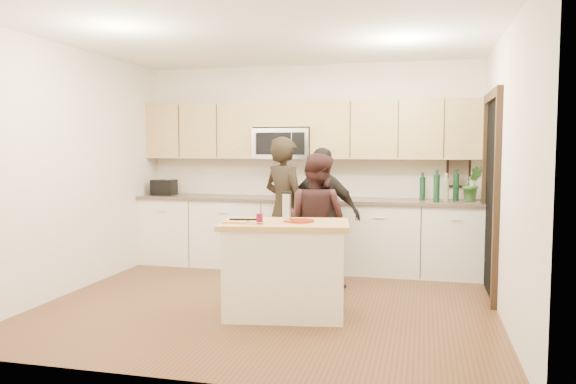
% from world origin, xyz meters
% --- Properties ---
extents(floor, '(4.50, 4.50, 0.00)m').
position_xyz_m(floor, '(0.00, 0.00, 0.00)').
color(floor, brown).
rests_on(floor, ground).
extents(room_shell, '(4.52, 4.02, 2.71)m').
position_xyz_m(room_shell, '(0.00, 0.00, 1.73)').
color(room_shell, beige).
rests_on(room_shell, ground).
extents(back_cabinetry, '(4.50, 0.66, 0.94)m').
position_xyz_m(back_cabinetry, '(0.00, 1.69, 0.47)').
color(back_cabinetry, white).
rests_on(back_cabinetry, ground).
extents(upper_cabinetry, '(4.50, 0.33, 0.75)m').
position_xyz_m(upper_cabinetry, '(0.03, 1.83, 1.84)').
color(upper_cabinetry, tan).
rests_on(upper_cabinetry, ground).
extents(microwave, '(0.76, 0.41, 0.40)m').
position_xyz_m(microwave, '(-0.31, 1.80, 1.65)').
color(microwave, silver).
rests_on(microwave, ground).
extents(doorway, '(0.06, 1.25, 2.20)m').
position_xyz_m(doorway, '(2.23, 0.90, 1.16)').
color(doorway, black).
rests_on(doorway, ground).
extents(framed_picture, '(0.30, 0.03, 0.38)m').
position_xyz_m(framed_picture, '(1.95, 1.98, 1.28)').
color(framed_picture, black).
rests_on(framed_picture, ground).
extents(dish_towel, '(0.34, 0.60, 0.48)m').
position_xyz_m(dish_towel, '(-0.95, 1.50, 0.80)').
color(dish_towel, white).
rests_on(dish_towel, ground).
extents(island, '(1.30, 0.88, 0.90)m').
position_xyz_m(island, '(0.25, -0.37, 0.45)').
color(island, white).
rests_on(island, ground).
extents(red_plate, '(0.29, 0.29, 0.02)m').
position_xyz_m(red_plate, '(0.38, -0.33, 0.91)').
color(red_plate, maroon).
rests_on(red_plate, island).
extents(box_grater, '(0.08, 0.07, 0.27)m').
position_xyz_m(box_grater, '(0.27, -0.35, 1.05)').
color(box_grater, silver).
rests_on(box_grater, red_plate).
extents(drink_glass, '(0.06, 0.06, 0.09)m').
position_xyz_m(drink_glass, '(0.06, -0.56, 0.95)').
color(drink_glass, maroon).
rests_on(drink_glass, island).
extents(cutting_board, '(0.25, 0.21, 0.02)m').
position_xyz_m(cutting_board, '(-0.18, -0.53, 0.91)').
color(cutting_board, tan).
rests_on(cutting_board, island).
extents(tongs, '(0.28, 0.07, 0.02)m').
position_xyz_m(tongs, '(-0.11, -0.48, 0.93)').
color(tongs, black).
rests_on(tongs, cutting_board).
extents(knife, '(0.22, 0.06, 0.01)m').
position_xyz_m(knife, '(0.02, -0.65, 0.92)').
color(knife, silver).
rests_on(knife, cutting_board).
extents(toaster, '(0.30, 0.24, 0.22)m').
position_xyz_m(toaster, '(-1.99, 1.67, 1.05)').
color(toaster, black).
rests_on(toaster, back_cabinetry).
extents(bottle_cluster, '(0.66, 0.33, 0.40)m').
position_xyz_m(bottle_cluster, '(1.79, 1.68, 1.13)').
color(bottle_cluster, '#10311A').
rests_on(bottle_cluster, back_cabinetry).
extents(orchid, '(0.27, 0.23, 0.44)m').
position_xyz_m(orchid, '(2.10, 1.72, 1.16)').
color(orchid, '#346A2A').
rests_on(orchid, back_cabinetry).
extents(woman_left, '(0.75, 0.68, 1.73)m').
position_xyz_m(woman_left, '(-0.10, 1.06, 0.86)').
color(woman_left, black).
rests_on(woman_left, ground).
extents(woman_center, '(0.91, 0.82, 1.53)m').
position_xyz_m(woman_center, '(0.35, 0.74, 0.77)').
color(woman_center, black).
rests_on(woman_center, ground).
extents(woman_right, '(1.00, 0.60, 1.60)m').
position_xyz_m(woman_right, '(0.36, 1.06, 0.80)').
color(woman_right, black).
rests_on(woman_right, ground).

